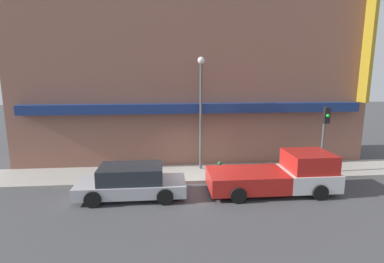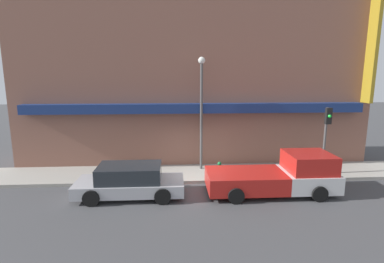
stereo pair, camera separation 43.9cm
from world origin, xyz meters
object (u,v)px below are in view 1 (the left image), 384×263
Objects in this scene: street_lamp at (201,101)px; parked_car at (131,182)px; fire_hydrant at (219,169)px; traffic_light at (325,128)px; pickup_truck at (280,175)px.

parked_car is at bearing -136.65° from street_lamp.
traffic_light is at bearing -0.20° from fire_hydrant.
fire_hydrant is at bearing 140.56° from pickup_truck.
fire_hydrant is 0.13× the size of street_lamp.
traffic_light is at bearing 31.54° from pickup_truck.
street_lamp is (-3.18, 3.15, 3.03)m from pickup_truck.
traffic_light reaches higher than pickup_truck.
street_lamp reaches higher than parked_car.
traffic_light is at bearing -11.76° from street_lamp.
traffic_light is (2.96, 1.87, 1.73)m from pickup_truck.
parked_car is 6.17× the size of fire_hydrant.
street_lamp is at bearing 168.24° from traffic_light.
street_lamp reaches higher than fire_hydrant.
pickup_truck is 1.23× the size of parked_car.
parked_car is 9.83m from traffic_light.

